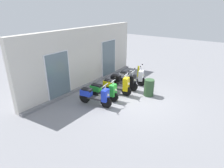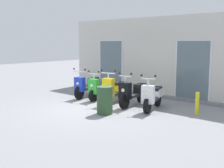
% 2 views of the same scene
% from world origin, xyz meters
% --- Properties ---
extents(ground_plane, '(40.00, 40.00, 0.00)m').
position_xyz_m(ground_plane, '(0.00, 0.00, 0.00)').
color(ground_plane, gray).
extents(storefront_facade, '(8.41, 0.50, 3.22)m').
position_xyz_m(storefront_facade, '(-0.00, 3.31, 1.55)').
color(storefront_facade, beige).
rests_on(storefront_facade, ground_plane).
extents(scooter_blue, '(0.68, 1.65, 1.22)m').
position_xyz_m(scooter_blue, '(-1.58, 1.23, 0.48)').
color(scooter_blue, black).
rests_on(scooter_blue, ground_plane).
extents(scooter_green, '(0.59, 1.56, 1.17)m').
position_xyz_m(scooter_green, '(-0.86, 1.30, 0.45)').
color(scooter_green, black).
rests_on(scooter_green, ground_plane).
extents(scooter_yellow, '(0.72, 1.58, 1.28)m').
position_xyz_m(scooter_yellow, '(-0.01, 1.10, 0.49)').
color(scooter_yellow, black).
rests_on(scooter_yellow, ground_plane).
extents(scooter_black, '(0.54, 1.68, 1.23)m').
position_xyz_m(scooter_black, '(0.77, 1.20, 0.47)').
color(scooter_black, black).
rests_on(scooter_black, ground_plane).
extents(scooter_white, '(0.74, 1.60, 1.22)m').
position_xyz_m(scooter_white, '(1.60, 1.16, 0.45)').
color(scooter_white, black).
rests_on(scooter_white, ground_plane).
extents(curb_bollard, '(0.12, 0.12, 0.70)m').
position_xyz_m(curb_bollard, '(2.99, 1.51, 0.35)').
color(curb_bollard, yellow).
rests_on(curb_bollard, ground_plane).
extents(trash_bin, '(0.49, 0.49, 0.86)m').
position_xyz_m(trash_bin, '(0.80, -0.30, 0.43)').
color(trash_bin, '#2D4C2D').
rests_on(trash_bin, ground_plane).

